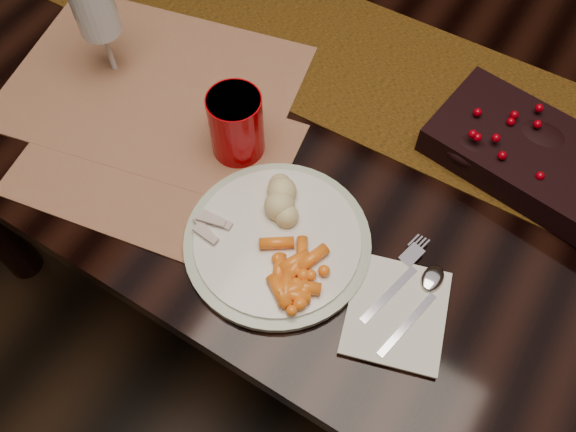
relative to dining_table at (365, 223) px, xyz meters
The scene contains 15 objects.
floor 0.38m from the dining_table, ahead, with size 5.00×5.00×0.00m, color black.
dining_table is the anchor object (origin of this frame).
table_runner 0.39m from the dining_table, 122.63° to the left, with size 1.54×0.32×0.00m, color black.
centerpiece 0.48m from the dining_table, ahead, with size 0.34×0.18×0.07m, color black, non-canonical shape.
placemat_main 0.55m from the dining_table, 135.05° to the right, with size 0.42×0.31×0.00m, color #8A5C48.
placemat_second 0.56m from the dining_table, 157.38° to the right, with size 0.50×0.36×0.00m, color brown.
dinner_plate 0.50m from the dining_table, 95.32° to the right, with size 0.28×0.28×0.02m, color silver.
baby_carrots 0.54m from the dining_table, 88.68° to the right, with size 0.12×0.10×0.02m, color orange, non-canonical shape.
mashed_potatoes 0.49m from the dining_table, 100.73° to the right, with size 0.09×0.07×0.05m, color beige, non-canonical shape.
turkey_shreds 0.55m from the dining_table, 108.29° to the right, with size 0.08×0.06×0.02m, color tan, non-canonical shape.
napkin 0.53m from the dining_table, 61.23° to the right, with size 0.14×0.16×0.01m, color silver.
fork 0.50m from the dining_table, 61.54° to the right, with size 0.02×0.15×0.00m, color #BBBBBB, non-canonical shape.
spoon 0.53m from the dining_table, 57.12° to the right, with size 0.03×0.15×0.00m, color white, non-canonical shape.
red_cup 0.51m from the dining_table, 132.87° to the right, with size 0.09×0.09×0.12m, color #A00004.
wine_glass 0.69m from the dining_table, 160.64° to the right, with size 0.07×0.07×0.19m, color #B2B7BA, non-canonical shape.
Camera 1 is at (0.21, -0.67, 1.57)m, focal length 38.00 mm.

